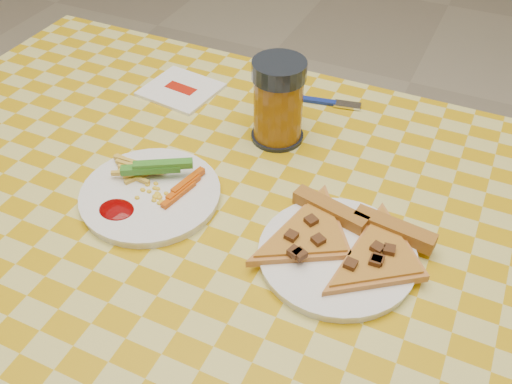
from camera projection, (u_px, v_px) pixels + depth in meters
table at (222, 244)px, 0.91m from camera, size 1.28×0.88×0.76m
plate_left at (151, 196)px, 0.87m from camera, size 0.22×0.22×0.01m
plate_right at (337, 256)px, 0.78m from camera, size 0.24×0.24×0.01m
fries_veggies at (150, 180)px, 0.87m from camera, size 0.16×0.15×0.04m
pizza_slices at (345, 242)px, 0.78m from camera, size 0.28×0.25×0.02m
drink_glass at (278, 102)px, 0.95m from camera, size 0.09×0.09×0.15m
napkin at (181, 90)px, 1.10m from camera, size 0.15×0.14×0.01m
fork at (320, 101)px, 1.07m from camera, size 0.16×0.05×0.01m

